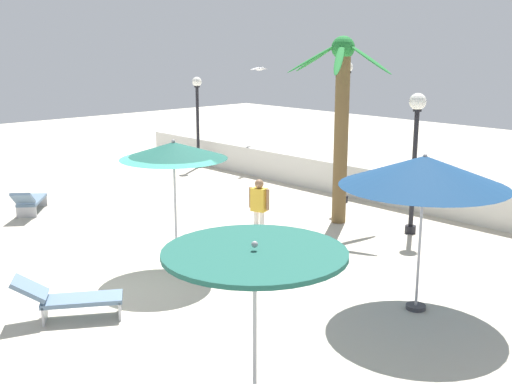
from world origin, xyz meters
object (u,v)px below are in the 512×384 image
object	(u,v)px
patio_umbrella_2	(255,262)
lamp_post_0	(346,126)
patio_umbrella_0	(174,151)
lounge_chair_1	(30,200)
seagull_1	(259,69)
lounge_chair_0	(68,298)
guest_0	(259,205)
palm_tree_0	(342,109)
lamp_post_3	(197,112)
lamp_post_1	(416,140)
patio_umbrella_1	(424,171)

from	to	relation	value
patio_umbrella_2	lamp_post_0	world-z (taller)	lamp_post_0
patio_umbrella_0	patio_umbrella_2	world-z (taller)	patio_umbrella_0
lamp_post_0	lounge_chair_1	size ratio (longest dim) A/B	2.34
patio_umbrella_2	seagull_1	world-z (taller)	seagull_1
patio_umbrella_0	lamp_post_0	size ratio (longest dim) A/B	0.67
lounge_chair_0	guest_0	bearing A→B (deg)	99.60
seagull_1	lounge_chair_1	bearing A→B (deg)	-85.74
lounge_chair_1	guest_0	bearing A→B (deg)	25.02
lounge_chair_0	seagull_1	xyz separation A→B (m)	(-8.08, 12.18, 3.43)
patio_umbrella_0	palm_tree_0	bearing A→B (deg)	90.08
palm_tree_0	lounge_chair_0	bearing A→B (deg)	-84.59
lamp_post_3	guest_0	world-z (taller)	lamp_post_3
palm_tree_0	lamp_post_3	world-z (taller)	palm_tree_0
seagull_1	patio_umbrella_0	bearing A→B (deg)	-51.80
palm_tree_0	lamp_post_0	distance (m)	2.40
lamp_post_3	patio_umbrella_2	bearing A→B (deg)	-35.43
lamp_post_0	lounge_chair_0	xyz separation A→B (m)	(2.13, -10.19, -1.95)
patio_umbrella_2	lamp_post_1	bearing A→B (deg)	112.08
patio_umbrella_2	lamp_post_1	size ratio (longest dim) A/B	0.70
patio_umbrella_2	lounge_chair_1	size ratio (longest dim) A/B	1.39
patio_umbrella_0	lamp_post_0	distance (m)	7.40
lamp_post_0	seagull_1	xyz separation A→B (m)	(-5.95, 1.99, 1.48)
patio_umbrella_1	patio_umbrella_2	world-z (taller)	patio_umbrella_1
seagull_1	lamp_post_0	bearing A→B (deg)	-18.51
lamp_post_0	patio_umbrella_1	bearing A→B (deg)	-41.02
patio_umbrella_2	palm_tree_0	bearing A→B (deg)	123.85
patio_umbrella_2	lounge_chair_1	world-z (taller)	patio_umbrella_2
lounge_chair_0	lamp_post_0	bearing A→B (deg)	101.80
patio_umbrella_1	lamp_post_1	world-z (taller)	lamp_post_1
palm_tree_0	lounge_chair_1	size ratio (longest dim) A/B	2.74
lamp_post_0	patio_umbrella_0	bearing A→B (deg)	-79.51
patio_umbrella_2	guest_0	bearing A→B (deg)	136.53
patio_umbrella_1	palm_tree_0	size ratio (longest dim) A/B	0.60
lamp_post_1	lamp_post_0	bearing A→B (deg)	158.69
patio_umbrella_0	lamp_post_1	size ratio (longest dim) A/B	0.79
patio_umbrella_0	palm_tree_0	xyz separation A→B (m)	(-0.01, 5.43, 0.49)
lamp_post_3	lamp_post_1	bearing A→B (deg)	-7.53
patio_umbrella_2	patio_umbrella_0	bearing A→B (deg)	153.32
lamp_post_1	lounge_chair_0	distance (m)	9.21
patio_umbrella_1	seagull_1	world-z (taller)	seagull_1
lamp_post_3	seagull_1	world-z (taller)	seagull_1
patio_umbrella_1	seagull_1	bearing A→B (deg)	148.81
lounge_chair_0	seagull_1	bearing A→B (deg)	123.54
patio_umbrella_1	lamp_post_3	distance (m)	14.61
patio_umbrella_0	guest_0	xyz separation A→B (m)	(-0.15, 2.58, -1.63)
guest_0	seagull_1	distance (m)	10.20
guest_0	seagull_1	bearing A→B (deg)	136.90
palm_tree_0	lounge_chair_1	world-z (taller)	palm_tree_0
patio_umbrella_1	patio_umbrella_2	bearing A→B (deg)	-81.11
patio_umbrella_2	lamp_post_3	xyz separation A→B (m)	(-14.30, 10.17, -0.07)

